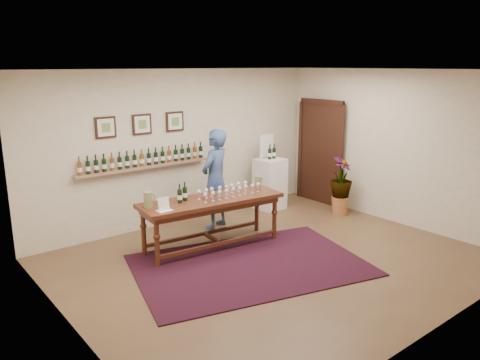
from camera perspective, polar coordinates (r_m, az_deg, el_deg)
ground at (r=7.15m, az=4.08°, el=-9.80°), size 6.00×6.00×0.00m
room_shell at (r=9.52m, az=5.93°, el=3.23°), size 6.00×6.00×6.00m
rug at (r=6.98m, az=1.24°, el=-10.31°), size 3.75×2.98×0.02m
tasting_table at (r=7.43m, az=-3.48°, el=-3.15°), size 2.38×0.99×0.82m
table_glasses at (r=7.48m, az=-1.69°, el=-1.37°), size 1.21×0.32×0.17m
table_bottles at (r=7.22m, az=-7.06°, el=-1.53°), size 0.29×0.20×0.29m
pitcher_left at (r=7.03m, az=-11.15°, el=-2.35°), size 0.17×0.17×0.23m
pitcher_right at (r=8.01m, az=2.19°, el=-0.22°), size 0.13×0.13×0.20m
menu_card at (r=6.84m, az=-9.30°, el=-2.89°), size 0.22×0.16×0.19m
display_pedestal at (r=9.50m, az=3.64°, el=-0.47°), size 0.54×0.54×1.03m
pedestal_bottles at (r=9.36m, az=3.91°, el=3.59°), size 0.34×0.10×0.33m
info_sign at (r=9.43m, az=3.27°, el=4.21°), size 0.37×0.03×0.50m
potted_plant at (r=9.28m, az=12.20°, el=-0.73°), size 0.68×0.68×0.98m
person at (r=8.29m, az=-3.04°, el=0.09°), size 0.76×0.64×1.79m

